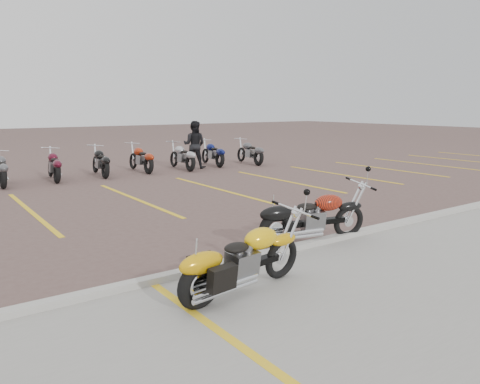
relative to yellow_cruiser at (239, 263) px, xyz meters
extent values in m
plane|color=brown|center=(1.47, 2.99, -0.44)|extent=(100.00, 100.00, 0.00)
cube|color=#9E9B93|center=(1.47, -1.51, -0.44)|extent=(60.00, 5.00, 0.01)
cube|color=#ADAAA3|center=(1.47, 0.99, -0.38)|extent=(60.00, 0.18, 0.12)
cube|color=yellow|center=(-0.83, -1.51, -0.43)|extent=(0.12, 5.00, 0.00)
torus|color=black|center=(0.81, 0.11, -0.13)|extent=(0.64, 0.19, 0.63)
torus|color=black|center=(-0.69, -0.09, -0.13)|extent=(0.69, 0.25, 0.67)
cube|color=black|center=(0.06, 0.01, -0.07)|extent=(1.27, 0.28, 0.10)
cube|color=slate|center=(0.01, 0.00, -0.01)|extent=(0.44, 0.34, 0.33)
ellipsoid|color=yellow|center=(0.33, 0.04, 0.28)|extent=(0.60, 0.38, 0.29)
ellipsoid|color=black|center=(-0.11, -0.02, 0.24)|extent=(0.41, 0.30, 0.12)
torus|color=black|center=(3.28, 1.01, -0.12)|extent=(0.66, 0.25, 0.65)
torus|color=black|center=(1.76, 1.35, -0.12)|extent=(0.71, 0.32, 0.69)
cube|color=black|center=(2.52, 1.18, -0.06)|extent=(1.30, 0.40, 0.10)
cube|color=slate|center=(2.47, 1.19, 0.00)|extent=(0.48, 0.39, 0.34)
ellipsoid|color=black|center=(2.80, 1.12, 0.30)|extent=(0.64, 0.44, 0.30)
ellipsoid|color=black|center=(2.35, 1.22, 0.26)|extent=(0.44, 0.34, 0.12)
imported|color=black|center=(6.04, 11.71, 0.52)|extent=(1.18, 1.18, 1.93)
camera|label=1|loc=(-3.48, -4.94, 2.10)|focal=35.00mm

